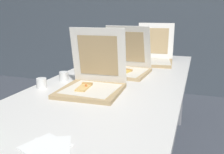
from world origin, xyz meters
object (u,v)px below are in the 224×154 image
table (117,86)px  cup_white_near_left (42,83)px  cup_white_near_center (64,76)px  cup_white_mid (82,69)px  pizza_box_back (153,57)px  napkin_pile (48,146)px  pizza_box_front (92,82)px  pizza_box_middle (125,67)px

table → cup_white_near_left: bearing=-137.9°
cup_white_near_left → cup_white_near_center: same height
cup_white_mid → cup_white_near_center: size_ratio=1.00×
pizza_box_back → napkin_pile: pizza_box_back is taller
pizza_box_back → cup_white_near_center: pizza_box_back is taller
cup_white_near_left → pizza_box_back: bearing=63.5°
pizza_box_front → pizza_box_back: (0.18, 0.96, -0.00)m
cup_white_near_center → napkin_pile: size_ratio=0.31×
pizza_box_middle → pizza_box_back: size_ratio=0.76×
table → pizza_box_front: 0.31m
pizza_box_middle → cup_white_mid: pizza_box_middle is taller
cup_white_mid → pizza_box_back: bearing=53.0°
cup_white_near_left → napkin_pile: (0.42, -0.58, -0.03)m
table → napkin_pile: size_ratio=11.42×
cup_white_near_center → pizza_box_back: bearing=60.5°
table → cup_white_mid: bearing=164.0°
pizza_box_back → cup_white_mid: 0.72m
table → pizza_box_middle: pizza_box_middle is taller
cup_white_near_center → table: bearing=23.3°
table → cup_white_near_center: cup_white_near_center is taller
table → pizza_box_front: pizza_box_front is taller
cup_white_mid → cup_white_near_center: same height
table → cup_white_mid: cup_white_mid is taller
table → pizza_box_back: pizza_box_back is taller
pizza_box_back → cup_white_near_center: (-0.46, -0.81, -0.02)m
cup_white_mid → cup_white_near_center: 0.23m
pizza_box_front → cup_white_near_left: size_ratio=5.89×
table → pizza_box_back: bearing=79.2°
cup_white_near_left → cup_white_near_center: (0.04, 0.19, 0.00)m
pizza_box_middle → pizza_box_front: bearing=-93.2°
pizza_box_front → pizza_box_middle: (0.06, 0.48, -0.00)m
table → napkin_pile: napkin_pile is taller
pizza_box_back → napkin_pile: bearing=-97.4°
pizza_box_back → cup_white_near_center: size_ratio=7.85×
pizza_box_middle → cup_white_near_center: pizza_box_middle is taller
pizza_box_middle → cup_white_mid: 0.32m
cup_white_near_center → napkin_pile: cup_white_near_center is taller
cup_white_mid → table: bearing=-16.0°
pizza_box_front → cup_white_near_left: 0.32m
table → napkin_pile: bearing=-87.0°
pizza_box_back → cup_white_near_center: bearing=-124.1°
cup_white_near_left → napkin_pile: 0.72m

